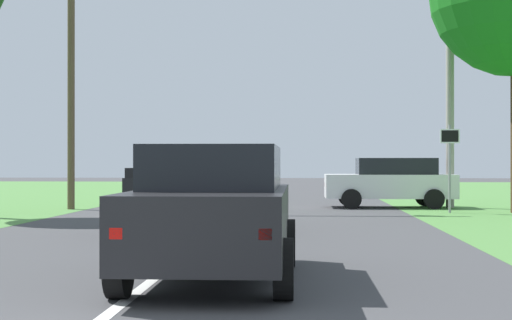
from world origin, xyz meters
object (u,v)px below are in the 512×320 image
at_px(crossing_suv_far, 391,181).
at_px(utility_pole_right, 450,68).
at_px(traffic_light, 120,42).
at_px(keep_moving_sign, 450,157).
at_px(red_suv_near, 215,209).
at_px(pickup_truck_lead, 193,189).

height_order(crossing_suv_far, utility_pole_right, utility_pole_right).
distance_m(traffic_light, utility_pole_right, 11.34).
bearing_deg(traffic_light, keep_moving_sign, -5.71).
height_order(red_suv_near, keep_moving_sign, keep_moving_sign).
bearing_deg(red_suv_near, utility_pole_right, 69.54).
bearing_deg(crossing_suv_far, red_suv_near, -104.17).
bearing_deg(keep_moving_sign, red_suv_near, -112.32).
relative_size(traffic_light, crossing_suv_far, 1.93).
bearing_deg(utility_pole_right, red_suv_near, -110.46).
relative_size(red_suv_near, keep_moving_sign, 1.68).
distance_m(pickup_truck_lead, crossing_suv_far, 11.06).
bearing_deg(traffic_light, utility_pole_right, 8.97).
distance_m(red_suv_near, keep_moving_sign, 15.08).
xyz_separation_m(red_suv_near, pickup_truck_lead, (-1.34, 7.10, 0.00)).
bearing_deg(utility_pole_right, crossing_suv_far, -177.45).
relative_size(traffic_light, utility_pole_right, 0.89).
height_order(pickup_truck_lead, keep_moving_sign, keep_moving_sign).
bearing_deg(utility_pole_right, pickup_truck_lead, -128.17).
relative_size(keep_moving_sign, utility_pole_right, 0.28).
bearing_deg(crossing_suv_far, keep_moving_sign, -61.11).
xyz_separation_m(pickup_truck_lead, traffic_light, (-3.58, 7.89, 4.64)).
bearing_deg(traffic_light, pickup_truck_lead, -65.58).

